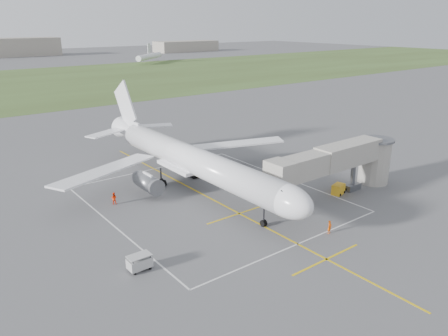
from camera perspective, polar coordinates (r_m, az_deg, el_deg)
ground at (r=62.65m, az=-3.82°, el=-2.93°), size 700.00×700.00×0.00m
apron_markings at (r=58.25m, az=-0.61°, el=-4.60°), size 28.20×60.00×0.01m
airliner at (r=61.77m, az=-4.29°, el=1.07°), size 38.93×46.75×13.52m
jet_bridge at (r=62.09m, az=15.44°, el=0.86°), size 23.40×5.00×7.20m
gpu_unit at (r=63.01m, az=14.70°, el=-2.70°), size 2.17×1.75×1.45m
baggage_cart at (r=44.03m, az=-10.97°, el=-12.01°), size 2.27×1.37×1.58m
ramp_worker_nose at (r=51.47m, az=13.63°, el=-7.50°), size 0.60×0.42×1.56m
ramp_worker_wing at (r=59.48m, az=-14.19°, el=-3.85°), size 1.01×0.97×1.64m
distant_aircraft at (r=219.63m, az=-26.54°, el=11.71°), size 181.84×58.19×8.85m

